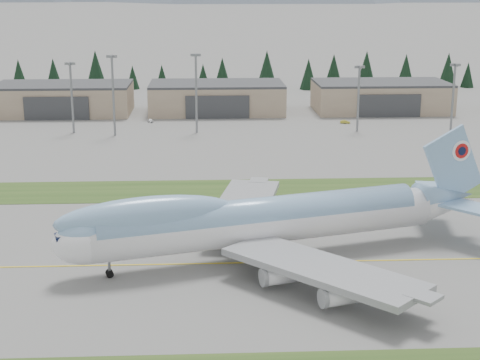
{
  "coord_description": "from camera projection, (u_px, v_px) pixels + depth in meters",
  "views": [
    {
      "loc": [
        -19.42,
        -114.55,
        44.89
      ],
      "look_at": [
        -12.69,
        23.81,
        8.0
      ],
      "focal_mm": 55.0,
      "sensor_mm": 36.0,
      "label": 1
    }
  ],
  "objects": [
    {
      "name": "floodlight_masts",
      "position": [
        185.0,
        82.0,
        224.88
      ],
      "size": [
        161.59,
        10.99,
        24.5
      ],
      "color": "gray",
      "rests_on": "ground"
    },
    {
      "name": "service_vehicle_c",
      "position": [
        434.0,
        115.0,
        261.07
      ],
      "size": [
        2.38,
        4.7,
        1.3
      ],
      "primitive_type": "imported",
      "rotation": [
        0.0,
        0.0,
        0.13
      ],
      "color": "silver",
      "rests_on": "ground"
    },
    {
      "name": "grass_strip_far",
      "position": [
        291.0,
        189.0,
        166.46
      ],
      "size": [
        400.0,
        18.0,
        0.08
      ],
      "primitive_type": "cube",
      "color": "#2A4A1A",
      "rests_on": "ground"
    },
    {
      "name": "service_vehicle_b",
      "position": [
        345.0,
        123.0,
        245.54
      ],
      "size": [
        3.51,
        1.91,
        1.1
      ],
      "primitive_type": "imported",
      "rotation": [
        0.0,
        0.0,
        1.34
      ],
      "color": "gold",
      "rests_on": "ground"
    },
    {
      "name": "boeing_747_freighter",
      "position": [
        262.0,
        220.0,
        122.94
      ],
      "size": [
        78.6,
        65.28,
        20.73
      ],
      "rotation": [
        0.0,
        0.0,
        0.28
      ],
      "color": "white",
      "rests_on": "ground"
    },
    {
      "name": "service_vehicle_a",
      "position": [
        150.0,
        122.0,
        247.62
      ],
      "size": [
        2.38,
        3.59,
        1.14
      ],
      "primitive_type": "imported",
      "rotation": [
        0.0,
        0.0,
        0.34
      ],
      "color": "white",
      "rests_on": "ground"
    },
    {
      "name": "conifer_belt",
      "position": [
        269.0,
        72.0,
        326.01
      ],
      "size": [
        269.69,
        16.71,
        16.99
      ],
      "color": "black",
      "rests_on": "ground"
    },
    {
      "name": "hangar_right",
      "position": [
        381.0,
        96.0,
        268.43
      ],
      "size": [
        48.0,
        26.6,
        10.8
      ],
      "color": "gray",
      "rests_on": "ground"
    },
    {
      "name": "hangar_center",
      "position": [
        217.0,
        98.0,
        265.61
      ],
      "size": [
        48.0,
        26.6,
        10.8
      ],
      "color": "gray",
      "rests_on": "ground"
    },
    {
      "name": "hangar_left",
      "position": [
        63.0,
        99.0,
        263.03
      ],
      "size": [
        48.0,
        26.6,
        10.8
      ],
      "color": "gray",
      "rests_on": "ground"
    },
    {
      "name": "ground",
      "position": [
        322.0,
        262.0,
        123.03
      ],
      "size": [
        7000.0,
        7000.0,
        0.0
      ],
      "primitive_type": "plane",
      "color": "slate",
      "rests_on": "ground"
    },
    {
      "name": "taxiway_line_main",
      "position": [
        322.0,
        262.0,
        123.03
      ],
      "size": [
        400.0,
        0.4,
        0.02
      ],
      "primitive_type": "cube",
      "color": "yellow",
      "rests_on": "ground"
    }
  ]
}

